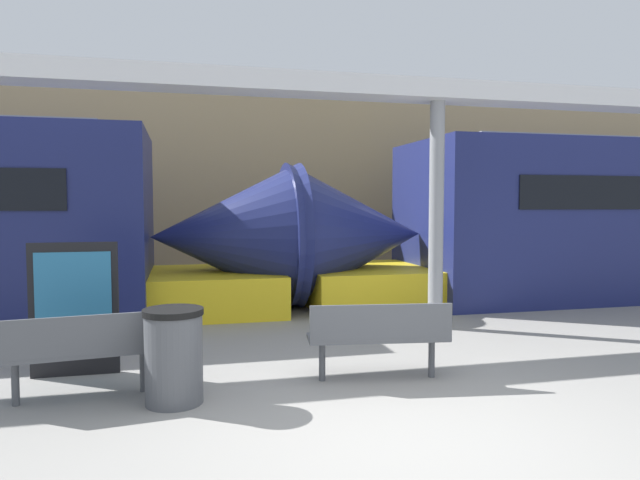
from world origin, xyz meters
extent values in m
plane|color=gray|center=(0.00, 0.00, 0.00)|extent=(60.00, 60.00, 0.00)
cube|color=tan|center=(0.00, 9.68, 2.50)|extent=(56.00, 0.20, 5.00)
cone|color=navy|center=(1.40, 6.01, 1.32)|extent=(2.62, 2.63, 2.63)
cube|color=yellow|center=(1.65, 6.01, 0.35)|extent=(2.36, 2.46, 0.70)
cone|color=navy|center=(-0.97, 6.01, 1.32)|extent=(2.62, 2.63, 2.63)
cube|color=yellow|center=(-1.22, 6.01, 0.35)|extent=(2.36, 2.46, 0.70)
cube|color=#4C4F54|center=(0.30, 1.54, 0.46)|extent=(1.55, 0.64, 0.04)
cube|color=#4C4F54|center=(0.27, 1.34, 0.66)|extent=(1.49, 0.24, 0.37)
cylinder|color=#4C4F54|center=(-0.30, 1.62, 0.22)|extent=(0.07, 0.07, 0.44)
cylinder|color=#4C4F54|center=(0.89, 1.46, 0.22)|extent=(0.07, 0.07, 0.44)
cube|color=#4C4F54|center=(-2.71, 1.63, 0.46)|extent=(1.48, 0.62, 0.04)
cube|color=#4C4F54|center=(-2.68, 1.43, 0.66)|extent=(1.43, 0.22, 0.37)
cylinder|color=#4C4F54|center=(-3.28, 1.56, 0.22)|extent=(0.07, 0.07, 0.44)
cylinder|color=#4C4F54|center=(-2.14, 1.70, 0.22)|extent=(0.07, 0.07, 0.44)
cylinder|color=#4C4F54|center=(-1.83, 1.28, 0.42)|extent=(0.54, 0.54, 0.85)
cylinder|color=black|center=(-1.83, 1.28, 0.88)|extent=(0.57, 0.57, 0.06)
cube|color=black|center=(-2.90, 2.45, 0.74)|extent=(0.92, 0.06, 1.47)
cube|color=teal|center=(-2.90, 2.41, 0.81)|extent=(0.78, 0.01, 1.12)
cylinder|color=gray|center=(2.01, 3.77, 1.71)|extent=(0.22, 0.22, 3.43)
cube|color=silver|center=(2.01, 3.77, 3.57)|extent=(28.00, 0.60, 0.28)
camera|label=1|loc=(-1.74, -4.20, 1.89)|focal=32.00mm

